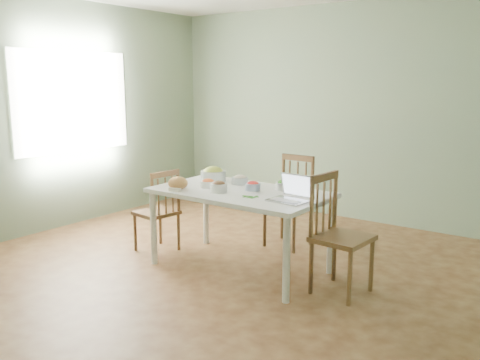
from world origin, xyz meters
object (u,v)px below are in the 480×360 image
Objects in this scene: chair_left at (156,210)px; laptop at (288,189)px; chair_far at (288,202)px; dining_table at (240,230)px; bread_boule at (178,183)px; bowl_squash at (213,174)px; chair_right at (343,235)px.

chair_left is 2.72× the size of laptop.
chair_far reaches higher than chair_left.
dining_table is at bearing 102.92° from chair_left.
bread_boule is 0.74× the size of bowl_squash.
chair_left is at bearing -176.29° from laptop.
dining_table is 6.44× the size of bowl_squash.
chair_right is at bearing -5.79° from bowl_squash.
chair_far is 1.28m from chair_right.
laptop is (0.58, -0.11, 0.49)m from dining_table.
chair_far is 0.88m from bowl_squash.
dining_table is 1.66× the size of chair_far.
bowl_squash is at bearing 127.33° from chair_left.
laptop reaches higher than chair_far.
bowl_squash is (-0.48, 0.20, 0.45)m from dining_table.
dining_table is at bearing 97.08° from chair_right.
dining_table is at bearing 173.43° from laptop.
chair_far reaches higher than bowl_squash.
bowl_squash is at bearing -126.30° from chair_far.
bread_boule is (-1.51, -0.35, 0.32)m from chair_right.
laptop reaches higher than dining_table.
bowl_squash is (0.01, 0.50, 0.01)m from bread_boule.
laptop reaches higher than bread_boule.
laptop is (1.06, -0.31, 0.04)m from bowl_squash.
chair_right is (2.01, 0.15, 0.07)m from chair_left.
chair_right reaches higher than chair_far.
bowl_squash is at bearing 167.71° from laptop.
chair_right is at bearing 24.15° from laptop.
chair_far is (0.01, 0.85, 0.11)m from dining_table.
bowl_squash reaches higher than bread_boule.
chair_far is 1.12× the size of chair_left.
chair_right is at bearing 13.05° from bread_boule.
chair_right reaches higher than dining_table.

